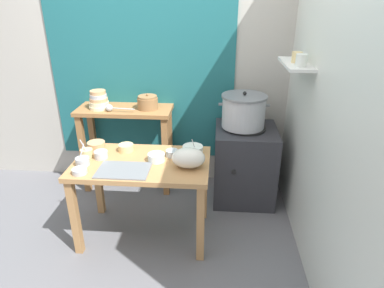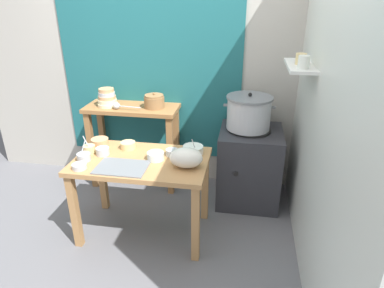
# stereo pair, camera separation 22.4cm
# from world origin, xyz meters

# --- Properties ---
(ground_plane) EXTENTS (9.00, 9.00, 0.00)m
(ground_plane) POSITION_xyz_m (0.00, 0.00, 0.00)
(ground_plane) COLOR slate
(wall_back) EXTENTS (4.40, 0.12, 2.60)m
(wall_back) POSITION_xyz_m (0.08, 1.10, 1.30)
(wall_back) COLOR #B2ADA3
(wall_back) RESTS_ON ground
(wall_right) EXTENTS (0.30, 3.20, 2.60)m
(wall_right) POSITION_xyz_m (1.40, 0.20, 1.30)
(wall_right) COLOR silver
(wall_right) RESTS_ON ground
(prep_table) EXTENTS (1.10, 0.66, 0.72)m
(prep_table) POSITION_xyz_m (0.03, 0.03, 0.61)
(prep_table) COLOR #B27F4C
(prep_table) RESTS_ON ground
(back_shelf_table) EXTENTS (0.96, 0.40, 0.90)m
(back_shelf_table) POSITION_xyz_m (-0.31, 0.83, 0.68)
(back_shelf_table) COLOR #9E6B3D
(back_shelf_table) RESTS_ON ground
(stove_block) EXTENTS (0.60, 0.61, 0.78)m
(stove_block) POSITION_xyz_m (0.93, 0.70, 0.38)
(stove_block) COLOR #2D2D33
(stove_block) RESTS_ON ground
(steamer_pot) EXTENTS (0.48, 0.43, 0.35)m
(steamer_pot) POSITION_xyz_m (0.89, 0.72, 0.94)
(steamer_pot) COLOR #B7BABF
(steamer_pot) RESTS_ON stove_block
(clay_pot) EXTENTS (0.21, 0.21, 0.16)m
(clay_pot) POSITION_xyz_m (-0.06, 0.83, 0.97)
(clay_pot) COLOR olive
(clay_pot) RESTS_ON back_shelf_table
(bowl_stack_enamel) EXTENTS (0.20, 0.20, 0.19)m
(bowl_stack_enamel) POSITION_xyz_m (-0.55, 0.80, 0.98)
(bowl_stack_enamel) COLOR beige
(bowl_stack_enamel) RESTS_ON back_shelf_table
(ladle) EXTENTS (0.29, 0.07, 0.07)m
(ladle) POSITION_xyz_m (-0.41, 0.72, 0.94)
(ladle) COLOR #B7BABF
(ladle) RESTS_ON back_shelf_table
(serving_tray) EXTENTS (0.40, 0.28, 0.01)m
(serving_tray) POSITION_xyz_m (-0.07, -0.14, 0.72)
(serving_tray) COLOR slate
(serving_tray) RESTS_ON prep_table
(plastic_bag) EXTENTS (0.26, 0.19, 0.16)m
(plastic_bag) POSITION_xyz_m (0.42, -0.04, 0.80)
(plastic_bag) COLOR silver
(plastic_bag) RESTS_ON prep_table
(prep_bowl_0) EXTENTS (0.11, 0.11, 0.06)m
(prep_bowl_0) POSITION_xyz_m (-0.31, 0.05, 0.75)
(prep_bowl_0) COLOR #B7BABF
(prep_bowl_0) RESTS_ON prep_table
(prep_bowl_1) EXTENTS (0.10, 0.10, 0.16)m
(prep_bowl_1) POSITION_xyz_m (-0.44, 0.07, 0.76)
(prep_bowl_1) COLOR #E5C684
(prep_bowl_1) RESTS_ON prep_table
(prep_bowl_2) EXTENTS (0.15, 0.15, 0.07)m
(prep_bowl_2) POSITION_xyz_m (-0.41, 0.22, 0.76)
(prep_bowl_2) COLOR tan
(prep_bowl_2) RESTS_ON prep_table
(prep_bowl_3) EXTENTS (0.11, 0.11, 0.17)m
(prep_bowl_3) POSITION_xyz_m (-0.42, -0.08, 0.75)
(prep_bowl_3) COLOR #B7BABF
(prep_bowl_3) RESTS_ON prep_table
(prep_bowl_4) EXTENTS (0.13, 0.13, 0.06)m
(prep_bowl_4) POSITION_xyz_m (-0.14, 0.21, 0.75)
(prep_bowl_4) COLOR #E5C684
(prep_bowl_4) RESTS_ON prep_table
(prep_bowl_5) EXTENTS (0.11, 0.11, 0.05)m
(prep_bowl_5) POSITION_xyz_m (0.27, 0.14, 0.75)
(prep_bowl_5) COLOR #B7BABF
(prep_bowl_5) RESTS_ON prep_table
(prep_bowl_6) EXTENTS (0.17, 0.17, 0.14)m
(prep_bowl_6) POSITION_xyz_m (0.44, 0.21, 0.76)
(prep_bowl_6) COLOR silver
(prep_bowl_6) RESTS_ON prep_table
(prep_bowl_7) EXTENTS (0.14, 0.14, 0.06)m
(prep_bowl_7) POSITION_xyz_m (0.15, 0.04, 0.75)
(prep_bowl_7) COLOR silver
(prep_bowl_7) RESTS_ON prep_table
(prep_bowl_8) EXTENTS (0.11, 0.11, 0.04)m
(prep_bowl_8) POSITION_xyz_m (-0.39, -0.21, 0.74)
(prep_bowl_8) COLOR #B7BABF
(prep_bowl_8) RESTS_ON prep_table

